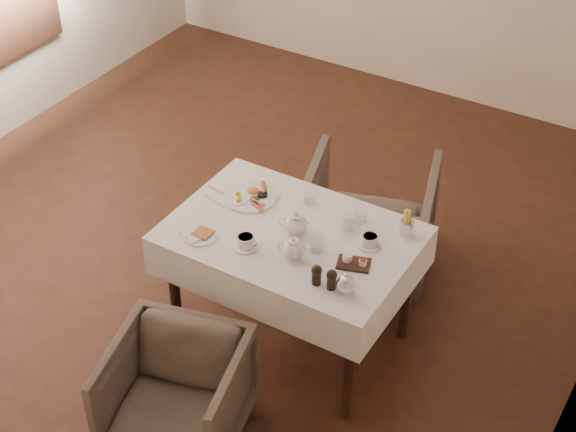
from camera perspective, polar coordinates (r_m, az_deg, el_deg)
The scene contains 20 objects.
table at distance 4.66m, azimuth 0.21°, elevation -2.20°, with size 1.28×0.88×0.75m.
armchair_near at distance 4.43m, azimuth -7.23°, elevation -11.44°, with size 0.63×0.65×0.59m, color #494036.
armchair_far at distance 5.37m, azimuth 5.26°, elevation -0.20°, with size 0.76×0.78×0.71m, color #494036.
breakfast_plate at distance 4.84m, azimuth -2.41°, elevation 1.30°, with size 0.29×0.29×0.04m.
side_plate at distance 4.59m, azimuth -5.79°, elevation -1.21°, with size 0.20×0.19×0.02m.
teapot_centre at distance 4.55m, azimuth 0.52°, elevation -0.43°, with size 0.17×0.13×0.13m, color white, non-canonical shape.
teapot_front at distance 4.40m, azimuth 0.36°, elevation -2.06°, with size 0.16×0.12×0.12m, color white, non-canonical shape.
creamer at distance 4.61m, azimuth 3.86°, elevation -0.35°, with size 0.07×0.07×0.08m, color white.
teacup_near at distance 4.49m, azimuth -2.75°, elevation -1.69°, with size 0.14×0.14×0.07m.
teacup_far at distance 4.51m, azimuth 5.31°, elevation -1.63°, with size 0.13×0.13×0.06m.
glass_left at distance 4.78m, azimuth 1.44°, elevation 1.40°, with size 0.07×0.07×0.10m, color silver.
glass_mid at distance 4.44m, azimuth 1.86°, elevation -1.79°, with size 0.07×0.07×0.10m, color silver.
glass_right at distance 4.65m, azimuth 4.71°, elevation 0.13°, with size 0.07×0.07×0.10m, color silver.
condiment_board at distance 4.39m, azimuth 4.26°, elevation -3.02°, with size 0.19×0.15×0.04m.
pepper_mill_left at distance 4.25m, azimuth 1.86°, elevation -3.81°, with size 0.05×0.05×0.11m, color black, non-canonical shape.
pepper_mill_right at distance 4.23m, azimuth 2.84°, elevation -4.11°, with size 0.05×0.05×0.11m, color black, non-canonical shape.
silver_pot at distance 4.20m, azimuth 3.77°, elevation -4.34°, with size 0.11×0.09×0.12m, color white, non-canonical shape.
fries_cup at distance 4.58m, azimuth 7.72°, elevation -0.50°, with size 0.07×0.07×0.16m.
cutlery_fork at distance 4.89m, azimuth -4.35°, elevation 1.51°, with size 0.02×0.21×0.00m, color silver.
cutlery_knife at distance 4.82m, azimuth -4.76°, elevation 0.95°, with size 0.01×0.17×0.00m, color silver.
Camera 1 is at (2.60, -3.66, 3.60)m, focal length 55.00 mm.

